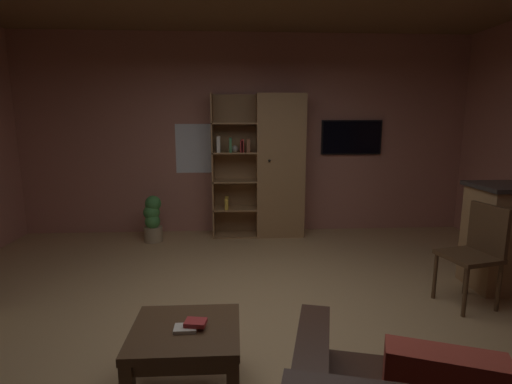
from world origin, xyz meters
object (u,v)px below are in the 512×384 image
object	(u,v)px
coffee_table	(186,341)
table_book_0	(185,328)
dining_chair	(477,248)
wall_mounted_tv	(351,137)
table_book_1	(196,323)
potted_floor_plant	(153,219)
bookshelf_cabinet	(274,167)

from	to	relation	value
coffee_table	table_book_0	world-z (taller)	table_book_0
coffee_table	dining_chair	world-z (taller)	dining_chair
table_book_0	dining_chair	distance (m)	2.69
table_book_0	wall_mounted_tv	distance (m)	4.21
coffee_table	table_book_0	bearing A→B (deg)	-81.62
table_book_1	wall_mounted_tv	distance (m)	4.16
table_book_0	potted_floor_plant	bearing A→B (deg)	105.11
table_book_0	wall_mounted_tv	bearing A→B (deg)	60.17
table_book_0	bookshelf_cabinet	bearing A→B (deg)	75.60
dining_chair	table_book_0	bearing A→B (deg)	-156.50
table_book_0	wall_mounted_tv	xyz separation A→B (m)	(2.04, 3.55, 0.97)
coffee_table	wall_mounted_tv	size ratio (longest dim) A/B	0.72
bookshelf_cabinet	wall_mounted_tv	world-z (taller)	bookshelf_cabinet
table_book_0	wall_mounted_tv	world-z (taller)	wall_mounted_tv
bookshelf_cabinet	table_book_1	world-z (taller)	bookshelf_cabinet
bookshelf_cabinet	table_book_0	size ratio (longest dim) A/B	15.20
wall_mounted_tv	table_book_1	bearing A→B (deg)	-119.25
coffee_table	dining_chair	distance (m)	2.68
dining_chair	potted_floor_plant	distance (m)	3.88
bookshelf_cabinet	table_book_1	xyz separation A→B (m)	(-0.80, -3.32, -0.54)
coffee_table	table_book_0	size ratio (longest dim) A/B	4.86
bookshelf_cabinet	potted_floor_plant	distance (m)	1.84
dining_chair	table_book_1	bearing A→B (deg)	-156.38
bookshelf_cabinet	potted_floor_plant	bearing A→B (deg)	-171.72
coffee_table	dining_chair	size ratio (longest dim) A/B	0.70
table_book_0	table_book_1	size ratio (longest dim) A/B	1.06
table_book_0	table_book_1	distance (m)	0.07
table_book_0	table_book_1	world-z (taller)	table_book_1
dining_chair	potted_floor_plant	bearing A→B (deg)	148.42
table_book_0	dining_chair	world-z (taller)	dining_chair
potted_floor_plant	coffee_table	bearing A→B (deg)	-74.84
bookshelf_cabinet	coffee_table	distance (m)	3.49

